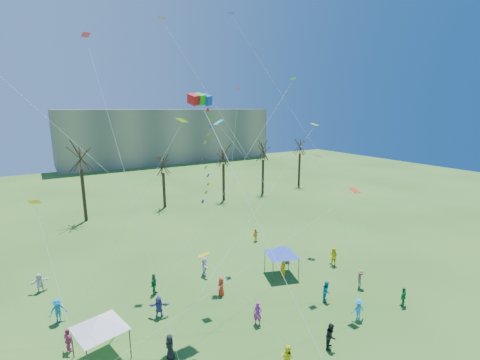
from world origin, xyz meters
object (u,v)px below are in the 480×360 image
distant_building (169,136)px  big_box_kite (210,157)px  canopy_tent_blue (282,251)px  canopy_tent_white (99,322)px

distant_building → big_box_kite: size_ratio=3.20×
big_box_kite → canopy_tent_blue: size_ratio=5.22×
big_box_kite → canopy_tent_white: bearing=-176.6°
canopy_tent_white → canopy_tent_blue: size_ratio=1.08×
distant_building → canopy_tent_white: (-31.97, -74.37, -4.97)m
big_box_kite → canopy_tent_white: 12.54m
distant_building → canopy_tent_white: bearing=-113.3°
canopy_tent_blue → big_box_kite: bearing=-166.1°
distant_building → canopy_tent_blue: 73.67m
big_box_kite → canopy_tent_blue: 12.96m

